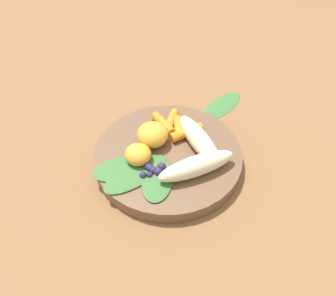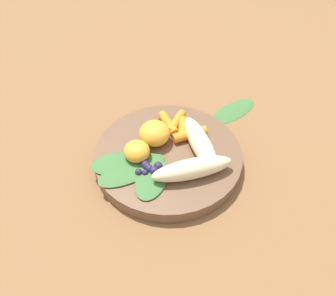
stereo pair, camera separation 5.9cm
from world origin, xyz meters
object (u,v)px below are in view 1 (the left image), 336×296
kale_leaf_stray (222,105)px  banana_peeled_right (197,166)px  orange_segment_near (138,154)px  banana_peeled_left (199,140)px  bowl (168,157)px

kale_leaf_stray → banana_peeled_right: bearing=-156.6°
banana_peeled_right → orange_segment_near: bearing=141.5°
banana_peeled_left → bowl: bearing=77.9°
bowl → banana_peeled_left: size_ratio=1.92×
orange_segment_near → kale_leaf_stray: bearing=-2.7°
banana_peeled_left → kale_leaf_stray: bearing=-47.9°
bowl → kale_leaf_stray: size_ratio=2.20×
orange_segment_near → banana_peeled_right: bearing=-65.1°
banana_peeled_left → orange_segment_near: bearing=82.7°
orange_segment_near → kale_leaf_stray: orange_segment_near is taller
orange_segment_near → kale_leaf_stray: (0.24, -0.01, -0.04)m
bowl → banana_peeled_right: 0.07m
bowl → orange_segment_near: (-0.05, 0.02, 0.03)m
banana_peeled_right → orange_segment_near: (-0.04, 0.09, -0.00)m
banana_peeled_left → orange_segment_near: (-0.09, 0.06, -0.00)m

